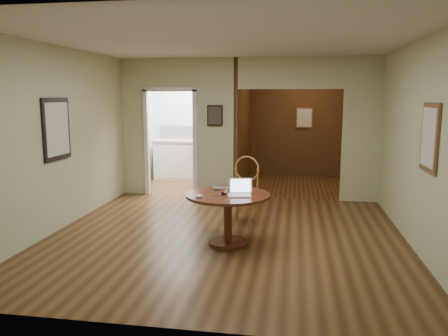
% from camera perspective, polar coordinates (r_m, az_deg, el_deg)
% --- Properties ---
extents(floor, '(5.00, 5.00, 0.00)m').
position_cam_1_polar(floor, '(6.25, 0.15, -9.02)').
color(floor, '#3F2712').
rests_on(floor, ground).
extents(room_shell, '(5.20, 7.50, 5.00)m').
position_cam_1_polar(room_shell, '(9.09, 0.34, 5.06)').
color(room_shell, silver).
rests_on(room_shell, ground).
extents(dining_table, '(1.11, 1.11, 0.70)m').
position_cam_1_polar(dining_table, '(5.82, 0.52, -5.11)').
color(dining_table, maroon).
rests_on(dining_table, ground).
extents(chair, '(0.54, 0.54, 1.05)m').
position_cam_1_polar(chair, '(6.80, 2.71, -2.42)').
color(chair, '#A46B3A').
rests_on(chair, ground).
extents(open_laptop, '(0.33, 0.30, 0.21)m').
position_cam_1_polar(open_laptop, '(5.70, 2.11, -2.95)').
color(open_laptop, white).
rests_on(open_laptop, dining_table).
extents(closed_laptop, '(0.40, 0.30, 0.03)m').
position_cam_1_polar(closed_laptop, '(6.00, 0.31, -2.76)').
color(closed_laptop, '#A9A9AE').
rests_on(closed_laptop, dining_table).
extents(mouse, '(0.11, 0.09, 0.04)m').
position_cam_1_polar(mouse, '(5.55, -3.29, -3.69)').
color(mouse, white).
rests_on(mouse, dining_table).
extents(wine_glass, '(0.09, 0.09, 0.10)m').
position_cam_1_polar(wine_glass, '(5.69, -0.02, -3.03)').
color(wine_glass, white).
rests_on(wine_glass, dining_table).
extents(pen, '(0.14, 0.04, 0.01)m').
position_cam_1_polar(pen, '(5.65, -0.79, -3.63)').
color(pen, '#0C1B55').
rests_on(pen, dining_table).
extents(kitchen_cabinet, '(2.06, 0.60, 0.94)m').
position_cam_1_polar(kitchen_cabinet, '(10.42, -3.51, 1.09)').
color(kitchen_cabinet, white).
rests_on(kitchen_cabinet, ground).
extents(grocery_bag, '(0.36, 0.33, 0.30)m').
position_cam_1_polar(grocery_bag, '(10.21, 0.39, 4.42)').
color(grocery_bag, beige).
rests_on(grocery_bag, kitchen_cabinet).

